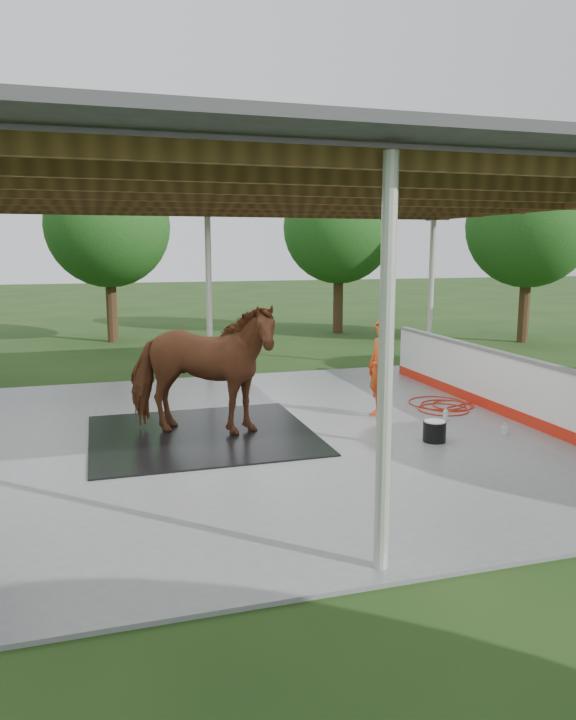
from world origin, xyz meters
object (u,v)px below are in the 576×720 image
object	(u,v)px
horse	(201,369)
wash_bucket	(434,431)
dasher_board	(502,385)
handler	(382,369)

from	to	relation	value
horse	wash_bucket	world-z (taller)	horse
horse	dasher_board	bearing A→B (deg)	-67.99
dasher_board	horse	xyz separation A→B (m)	(-5.53, 0.17, 0.56)
horse	wash_bucket	size ratio (longest dim) A/B	7.08
handler	wash_bucket	distance (m)	1.78
wash_bucket	dasher_board	bearing A→B (deg)	30.63
dasher_board	wash_bucket	world-z (taller)	dasher_board
dasher_board	handler	distance (m)	2.30
dasher_board	handler	bearing A→B (deg)	169.98
dasher_board	wash_bucket	xyz separation A→B (m)	(-2.06, -1.22, -0.37)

